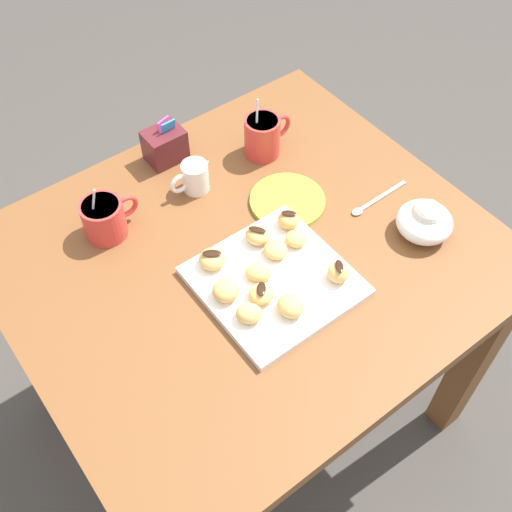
# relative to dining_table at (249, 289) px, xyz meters

# --- Properties ---
(ground_plane) EXTENTS (8.00, 8.00, 0.00)m
(ground_plane) POSITION_rel_dining_table_xyz_m (0.00, 0.00, -0.60)
(ground_plane) COLOR #423D38
(dining_table) EXTENTS (0.98, 0.86, 0.74)m
(dining_table) POSITION_rel_dining_table_xyz_m (0.00, 0.00, 0.00)
(dining_table) COLOR brown
(dining_table) RESTS_ON ground_plane
(pastry_plate_square) EXTENTS (0.29, 0.29, 0.02)m
(pastry_plate_square) POSITION_rel_dining_table_xyz_m (-0.01, -0.09, 0.14)
(pastry_plate_square) COLOR white
(pastry_plate_square) RESTS_ON dining_table
(coffee_mug_red_left) EXTENTS (0.13, 0.09, 0.13)m
(coffee_mug_red_left) POSITION_rel_dining_table_xyz_m (-0.21, 0.23, 0.18)
(coffee_mug_red_left) COLOR red
(coffee_mug_red_left) RESTS_ON dining_table
(coffee_mug_red_right) EXTENTS (0.13, 0.08, 0.15)m
(coffee_mug_red_right) POSITION_rel_dining_table_xyz_m (0.21, 0.23, 0.18)
(coffee_mug_red_right) COLOR red
(coffee_mug_red_right) RESTS_ON dining_table
(cream_pitcher_white) EXTENTS (0.10, 0.06, 0.07)m
(cream_pitcher_white) POSITION_rel_dining_table_xyz_m (0.02, 0.22, 0.17)
(cream_pitcher_white) COLOR white
(cream_pitcher_white) RESTS_ON dining_table
(sugar_caddy) EXTENTS (0.09, 0.07, 0.11)m
(sugar_caddy) POSITION_rel_dining_table_xyz_m (0.02, 0.35, 0.17)
(sugar_caddy) COLOR #561E23
(sugar_caddy) RESTS_ON dining_table
(ice_cream_bowl) EXTENTS (0.12, 0.12, 0.09)m
(ice_cream_bowl) POSITION_rel_dining_table_xyz_m (0.33, -0.18, 0.17)
(ice_cream_bowl) COLOR white
(ice_cream_bowl) RESTS_ON dining_table
(saucer_lime_left) EXTENTS (0.17, 0.17, 0.01)m
(saucer_lime_left) POSITION_rel_dining_table_xyz_m (0.16, 0.06, 0.14)
(saucer_lime_left) COLOR #9EC633
(saucer_lime_left) RESTS_ON dining_table
(loose_spoon_near_saucer) EXTENTS (0.16, 0.02, 0.01)m
(loose_spoon_near_saucer) POSITION_rel_dining_table_xyz_m (0.31, -0.05, 0.14)
(loose_spoon_near_saucer) COLOR silver
(loose_spoon_near_saucer) RESTS_ON dining_table
(beignet_0) EXTENTS (0.07, 0.07, 0.03)m
(beignet_0) POSITION_rel_dining_table_xyz_m (-0.08, 0.01, 0.16)
(beignet_0) COLOR #E5B260
(beignet_0) RESTS_ON pastry_plate_square
(chocolate_drizzle_0) EXTENTS (0.04, 0.04, 0.00)m
(chocolate_drizzle_0) POSITION_rel_dining_table_xyz_m (-0.08, 0.01, 0.18)
(chocolate_drizzle_0) COLOR black
(chocolate_drizzle_0) RESTS_ON beignet_0
(beignet_1) EXTENTS (0.07, 0.07, 0.03)m
(beignet_1) POSITION_rel_dining_table_xyz_m (-0.10, -0.14, 0.16)
(beignet_1) COLOR #E5B260
(beignet_1) RESTS_ON pastry_plate_square
(beignet_2) EXTENTS (0.05, 0.05, 0.03)m
(beignet_2) POSITION_rel_dining_table_xyz_m (0.03, -0.05, 0.16)
(beignet_2) COLOR #E5B260
(beignet_2) RESTS_ON pastry_plate_square
(beignet_3) EXTENTS (0.06, 0.06, 0.04)m
(beignet_3) POSITION_rel_dining_table_xyz_m (0.10, -0.17, 0.17)
(beignet_3) COLOR #E5B260
(beignet_3) RESTS_ON pastry_plate_square
(chocolate_drizzle_3) EXTENTS (0.03, 0.04, 0.00)m
(chocolate_drizzle_3) POSITION_rel_dining_table_xyz_m (0.10, -0.17, 0.19)
(chocolate_drizzle_3) COLOR black
(chocolate_drizzle_3) RESTS_ON beignet_3
(beignet_4) EXTENTS (0.06, 0.06, 0.03)m
(beignet_4) POSITION_rel_dining_table_xyz_m (0.03, 0.01, 0.16)
(beignet_4) COLOR #E5B260
(beignet_4) RESTS_ON pastry_plate_square
(chocolate_drizzle_4) EXTENTS (0.03, 0.04, 0.00)m
(chocolate_drizzle_4) POSITION_rel_dining_table_xyz_m (0.03, 0.01, 0.18)
(chocolate_drizzle_4) COLOR black
(chocolate_drizzle_4) RESTS_ON beignet_4
(beignet_5) EXTENTS (0.07, 0.07, 0.03)m
(beignet_5) POSITION_rel_dining_table_xyz_m (-0.03, -0.07, 0.16)
(beignet_5) COLOR #E5B260
(beignet_5) RESTS_ON pastry_plate_square
(beignet_6) EXTENTS (0.06, 0.06, 0.04)m
(beignet_6) POSITION_rel_dining_table_xyz_m (-0.11, -0.07, 0.17)
(beignet_6) COLOR #E5B260
(beignet_6) RESTS_ON pastry_plate_square
(beignet_7) EXTENTS (0.05, 0.06, 0.04)m
(beignet_7) POSITION_rel_dining_table_xyz_m (-0.03, -0.17, 0.17)
(beignet_7) COLOR #E5B260
(beignet_7) RESTS_ON pastry_plate_square
(beignet_8) EXTENTS (0.07, 0.07, 0.04)m
(beignet_8) POSITION_rel_dining_table_xyz_m (0.11, 0.00, 0.17)
(beignet_8) COLOR #E5B260
(beignet_8) RESTS_ON pastry_plate_square
(chocolate_drizzle_8) EXTENTS (0.03, 0.03, 0.00)m
(chocolate_drizzle_8) POSITION_rel_dining_table_xyz_m (0.11, 0.00, 0.19)
(chocolate_drizzle_8) COLOR black
(chocolate_drizzle_8) RESTS_ON beignet_8
(beignet_9) EXTENTS (0.06, 0.06, 0.03)m
(beignet_9) POSITION_rel_dining_table_xyz_m (-0.06, -0.12, 0.16)
(beignet_9) COLOR #E5B260
(beignet_9) RESTS_ON pastry_plate_square
(chocolate_drizzle_9) EXTENTS (0.04, 0.04, 0.00)m
(chocolate_drizzle_9) POSITION_rel_dining_table_xyz_m (-0.06, -0.12, 0.18)
(chocolate_drizzle_9) COLOR black
(chocolate_drizzle_9) RESTS_ON beignet_9
(beignet_10) EXTENTS (0.06, 0.06, 0.03)m
(beignet_10) POSITION_rel_dining_table_xyz_m (0.09, -0.05, 0.16)
(beignet_10) COLOR #E5B260
(beignet_10) RESTS_ON pastry_plate_square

